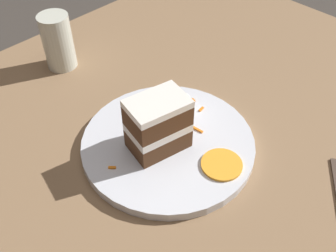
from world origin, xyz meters
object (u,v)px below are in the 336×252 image
object	(u,v)px
plate	(168,144)
cake_slice	(158,124)
cream_dollop	(180,103)
drinking_glass	(59,45)
orange_garnish	(222,165)

from	to	relation	value
plate	cake_slice	xyz separation A→B (m)	(-0.02, 0.00, 0.06)
cream_dollop	drinking_glass	world-z (taller)	drinking_glass
orange_garnish	drinking_glass	bearing A→B (deg)	91.36
plate	drinking_glass	size ratio (longest dim) A/B	2.52
plate	cake_slice	distance (m)	0.06
cake_slice	cream_dollop	size ratio (longest dim) A/B	2.35
cream_dollop	drinking_glass	distance (m)	0.30
cream_dollop	drinking_glass	xyz separation A→B (m)	(-0.06, 0.30, 0.02)
plate	cream_dollop	distance (m)	0.08
cake_slice	orange_garnish	xyz separation A→B (m)	(0.04, -0.10, -0.05)
cake_slice	orange_garnish	size ratio (longest dim) A/B	1.57
cake_slice	cream_dollop	xyz separation A→B (m)	(0.09, 0.03, -0.03)
orange_garnish	cream_dollop	bearing A→B (deg)	70.77
plate	drinking_glass	bearing A→B (deg)	88.10
cream_dollop	drinking_glass	size ratio (longest dim) A/B	0.38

